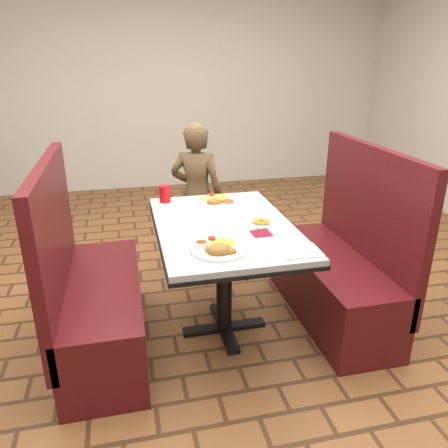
# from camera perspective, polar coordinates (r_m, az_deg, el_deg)

# --- Properties ---
(room) EXTENTS (7.00, 7.04, 2.82)m
(room) POSITION_cam_1_polar(r_m,az_deg,el_deg) (2.45, 0.00, 26.18)
(room) COLOR brown
(room) RESTS_ON ground
(dining_table) EXTENTS (0.81, 1.21, 0.75)m
(dining_table) POSITION_cam_1_polar(r_m,az_deg,el_deg) (2.66, 0.00, -1.93)
(dining_table) COLOR #A9ABAE
(dining_table) RESTS_ON ground
(booth_bench_left) EXTENTS (0.47, 1.20, 1.17)m
(booth_bench_left) POSITION_cam_1_polar(r_m,az_deg,el_deg) (2.76, -16.60, -9.55)
(booth_bench_left) COLOR #501214
(booth_bench_left) RESTS_ON ground
(booth_bench_right) EXTENTS (0.47, 1.20, 1.17)m
(booth_bench_right) POSITION_cam_1_polar(r_m,az_deg,el_deg) (3.06, 14.78, -6.11)
(booth_bench_right) COLOR #501214
(booth_bench_right) RESTS_ON ground
(diner_person) EXTENTS (0.52, 0.44, 1.21)m
(diner_person) POSITION_cam_1_polar(r_m,az_deg,el_deg) (3.68, -3.55, 3.84)
(diner_person) COLOR brown
(diner_person) RESTS_ON ground
(near_dinner_plate) EXTENTS (0.30, 0.30, 0.09)m
(near_dinner_plate) POSITION_cam_1_polar(r_m,az_deg,el_deg) (2.26, -0.80, -2.78)
(near_dinner_plate) COLOR white
(near_dinner_plate) RESTS_ON dining_table
(far_dinner_plate) EXTENTS (0.30, 0.30, 0.08)m
(far_dinner_plate) POSITION_cam_1_polar(r_m,az_deg,el_deg) (2.99, -0.90, 3.29)
(far_dinner_plate) COLOR white
(far_dinner_plate) RESTS_ON dining_table
(plantain_plate) EXTENTS (0.17, 0.17, 0.03)m
(plantain_plate) POSITION_cam_1_polar(r_m,az_deg,el_deg) (2.63, 4.86, 0.18)
(plantain_plate) COLOR white
(plantain_plate) RESTS_ON dining_table
(maroon_napkin) EXTENTS (0.11, 0.11, 0.00)m
(maroon_napkin) POSITION_cam_1_polar(r_m,az_deg,el_deg) (2.49, 4.88, -1.21)
(maroon_napkin) COLOR maroon
(maroon_napkin) RESTS_ON dining_table
(spoon_utensil) EXTENTS (0.05, 0.11, 0.00)m
(spoon_utensil) POSITION_cam_1_polar(r_m,az_deg,el_deg) (2.53, 4.66, -0.79)
(spoon_utensil) COLOR silver
(spoon_utensil) RESTS_ON dining_table
(red_tumbler) EXTENTS (0.08, 0.08, 0.11)m
(red_tumbler) POSITION_cam_1_polar(r_m,az_deg,el_deg) (3.04, -7.74, 3.93)
(red_tumbler) COLOR red
(red_tumbler) RESTS_ON dining_table
(paper_napkin) EXTENTS (0.22, 0.17, 0.01)m
(paper_napkin) POSITION_cam_1_polar(r_m,az_deg,el_deg) (2.28, 9.83, -3.57)
(paper_napkin) COLOR white
(paper_napkin) RESTS_ON dining_table
(knife_utensil) EXTENTS (0.06, 0.18, 0.00)m
(knife_utensil) POSITION_cam_1_polar(r_m,az_deg,el_deg) (2.31, 0.55, -2.74)
(knife_utensil) COLOR silver
(knife_utensil) RESTS_ON dining_table
(fork_utensil) EXTENTS (0.09, 0.13, 0.00)m
(fork_utensil) POSITION_cam_1_polar(r_m,az_deg,el_deg) (2.25, -0.07, -3.47)
(fork_utensil) COLOR silver
(fork_utensil) RESTS_ON dining_table
(lettuce_shreds) EXTENTS (0.28, 0.32, 0.00)m
(lettuce_shreds) POSITION_cam_1_polar(r_m,az_deg,el_deg) (2.69, 0.54, 0.54)
(lettuce_shreds) COLOR #8EBA4A
(lettuce_shreds) RESTS_ON dining_table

